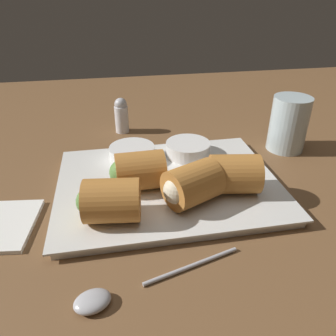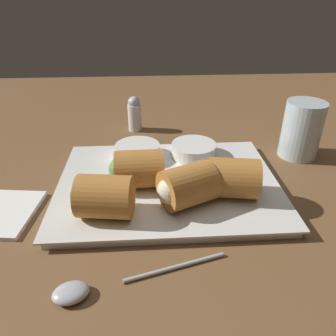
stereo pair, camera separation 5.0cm
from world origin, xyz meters
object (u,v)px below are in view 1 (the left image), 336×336
(dipping_bowl_near, at_px, (132,152))
(serving_plate, at_px, (168,185))
(drinking_glass, at_px, (289,124))
(salt_shaker, at_px, (121,115))
(dipping_bowl_far, at_px, (188,148))
(spoon, at_px, (111,295))

(dipping_bowl_near, bearing_deg, serving_plate, -58.95)
(drinking_glass, bearing_deg, salt_shaker, 155.53)
(drinking_glass, xyz_separation_m, salt_shaker, (-0.30, 0.14, -0.01))
(dipping_bowl_near, xyz_separation_m, dipping_bowl_far, (0.10, -0.00, 0.00))
(dipping_bowl_far, xyz_separation_m, salt_shaker, (-0.11, 0.16, 0.01))
(serving_plate, bearing_deg, salt_shaker, 103.45)
(serving_plate, distance_m, dipping_bowl_near, 0.10)
(serving_plate, bearing_deg, dipping_bowl_near, 121.05)
(spoon, distance_m, salt_shaker, 0.43)
(dipping_bowl_near, xyz_separation_m, drinking_glass, (0.30, 0.02, 0.02))
(drinking_glass, bearing_deg, spoon, -139.77)
(spoon, bearing_deg, serving_plate, 63.71)
(serving_plate, height_order, dipping_bowl_far, dipping_bowl_far)
(salt_shaker, bearing_deg, dipping_bowl_far, -56.00)
(dipping_bowl_far, distance_m, drinking_glass, 0.20)
(dipping_bowl_near, xyz_separation_m, spoon, (-0.05, -0.27, -0.02))
(dipping_bowl_far, height_order, spoon, dipping_bowl_far)
(dipping_bowl_far, height_order, drinking_glass, drinking_glass)
(serving_plate, bearing_deg, drinking_glass, 21.70)
(salt_shaker, bearing_deg, drinking_glass, -24.47)
(salt_shaker, bearing_deg, dipping_bowl_near, -86.88)
(serving_plate, height_order, spoon, serving_plate)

